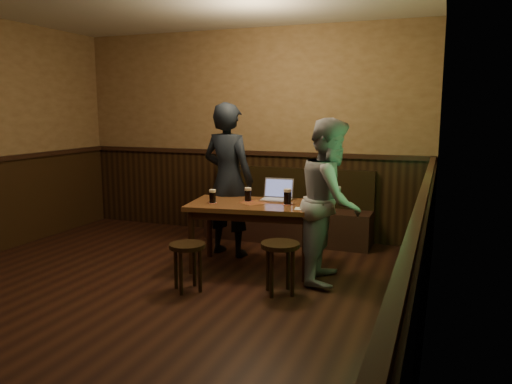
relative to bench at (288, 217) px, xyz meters
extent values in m
cube|color=black|center=(-0.68, -2.75, -0.32)|extent=(5.00, 6.00, 0.02)
cube|color=#94744B|center=(-0.68, 0.26, 1.09)|extent=(5.00, 0.02, 2.80)
cube|color=#94744B|center=(1.83, -2.75, 1.09)|extent=(0.02, 6.00, 2.80)
cube|color=black|center=(-0.68, 0.23, 0.24)|extent=(4.98, 0.04, 1.10)
cube|color=black|center=(1.80, -2.75, 0.24)|extent=(0.04, 5.98, 1.10)
cube|color=black|center=(-0.68, 0.20, 0.82)|extent=(4.98, 0.06, 0.06)
cube|color=black|center=(1.77, -2.75, 0.82)|extent=(0.06, 5.98, 0.06)
cube|color=black|center=(0.00, -0.04, -0.09)|extent=(2.20, 0.50, 0.45)
cube|color=black|center=(0.00, 0.16, 0.39)|extent=(2.20, 0.10, 0.50)
cube|color=brown|center=(0.00, -1.28, 0.39)|extent=(1.46, 0.97, 0.05)
cube|color=black|center=(0.00, -1.28, 0.32)|extent=(1.33, 0.84, 0.08)
cube|color=maroon|center=(0.00, -1.28, 0.42)|extent=(0.35, 0.35, 0.00)
cylinder|color=black|center=(-0.55, -1.68, 0.03)|extent=(0.07, 0.07, 0.68)
cylinder|color=black|center=(-0.64, -1.06, 0.03)|extent=(0.07, 0.07, 0.68)
cylinder|color=black|center=(0.64, -1.50, 0.03)|extent=(0.07, 0.07, 0.68)
cylinder|color=black|center=(0.55, -0.88, 0.03)|extent=(0.07, 0.07, 0.68)
cylinder|color=black|center=(-0.34, -2.14, 0.13)|extent=(0.35, 0.35, 0.04)
cylinder|color=black|center=(-0.21, -2.14, -0.09)|extent=(0.04, 0.04, 0.44)
cylinder|color=black|center=(-0.34, -2.01, -0.09)|extent=(0.04, 0.04, 0.44)
cylinder|color=black|center=(-0.48, -2.14, -0.09)|extent=(0.04, 0.04, 0.44)
cylinder|color=black|center=(-0.35, -2.27, -0.09)|extent=(0.04, 0.04, 0.44)
cylinder|color=black|center=(0.51, -1.91, 0.16)|extent=(0.45, 0.45, 0.04)
cylinder|color=black|center=(0.64, -1.94, -0.08)|extent=(0.04, 0.04, 0.47)
cylinder|color=black|center=(0.54, -1.77, -0.08)|extent=(0.04, 0.04, 0.47)
cylinder|color=black|center=(0.37, -1.87, -0.08)|extent=(0.04, 0.04, 0.47)
cylinder|color=black|center=(0.47, -2.04, -0.08)|extent=(0.04, 0.04, 0.47)
cylinder|color=#A12213|center=(-0.41, -1.44, 0.42)|extent=(0.10, 0.10, 0.00)
cylinder|color=silver|center=(-0.41, -1.44, 0.42)|extent=(0.08, 0.08, 0.00)
cylinder|color=black|center=(-0.41, -1.44, 0.48)|extent=(0.07, 0.07, 0.11)
cylinder|color=beige|center=(-0.41, -1.44, 0.55)|extent=(0.07, 0.07, 0.03)
cylinder|color=#A12213|center=(-0.09, -1.21, 0.42)|extent=(0.10, 0.10, 0.00)
cylinder|color=silver|center=(-0.09, -1.21, 0.42)|extent=(0.08, 0.08, 0.00)
cylinder|color=black|center=(-0.09, -1.21, 0.48)|extent=(0.07, 0.07, 0.12)
cylinder|color=beige|center=(-0.09, -1.21, 0.56)|extent=(0.08, 0.08, 0.03)
cylinder|color=#A12213|center=(0.37, -1.23, 0.42)|extent=(0.11, 0.11, 0.00)
cylinder|color=silver|center=(0.37, -1.23, 0.42)|extent=(0.09, 0.09, 0.00)
cylinder|color=black|center=(0.37, -1.23, 0.49)|extent=(0.08, 0.08, 0.13)
cylinder|color=beige|center=(0.37, -1.23, 0.57)|extent=(0.08, 0.08, 0.03)
cube|color=silver|center=(0.19, -1.07, 0.43)|extent=(0.34, 0.25, 0.02)
cube|color=#B2B2B7|center=(0.19, -1.07, 0.44)|extent=(0.31, 0.20, 0.00)
cube|color=silver|center=(0.18, -0.95, 0.54)|extent=(0.33, 0.09, 0.22)
cube|color=#535E9B|center=(0.18, -0.96, 0.54)|extent=(0.30, 0.07, 0.19)
cube|color=silver|center=(0.61, -1.40, 0.42)|extent=(0.25, 0.19, 0.00)
imported|color=black|center=(-0.48, -0.87, 0.59)|extent=(0.73, 0.55, 1.80)
imported|color=gray|center=(0.86, -1.35, 0.51)|extent=(0.68, 0.84, 1.64)
camera|label=1|loc=(1.89, -6.20, 1.41)|focal=35.00mm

